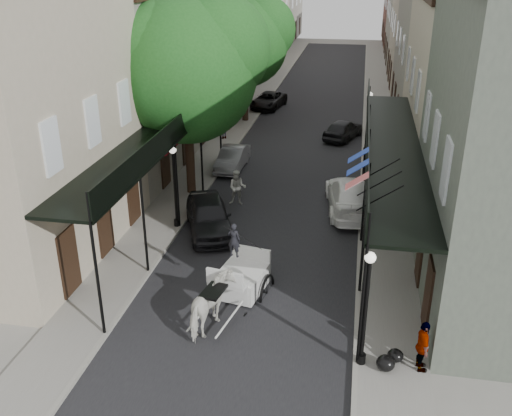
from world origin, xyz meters
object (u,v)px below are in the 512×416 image
at_px(tree_far, 250,39).
at_px(carriage, 245,258).
at_px(lamppost_right_near, 366,308).
at_px(pedestrian_sidewalk_left, 224,127).
at_px(car_right_near, 351,196).
at_px(car_right_far, 343,129).
at_px(pedestrian_walking, 237,188).
at_px(horse, 213,305).
at_px(car_left_near, 209,216).
at_px(tree_near, 195,65).
at_px(lamppost_right_far, 368,122).
at_px(lamppost_left, 175,185).
at_px(car_left_mid, 232,158).
at_px(car_left_far, 268,100).
at_px(pedestrian_sidewalk_right, 423,346).

relative_size(tree_far, carriage, 2.84).
bearing_deg(lamppost_right_near, pedestrian_sidewalk_left, 113.41).
relative_size(pedestrian_sidewalk_left, car_right_near, 0.29).
bearing_deg(car_right_far, carriage, 102.20).
bearing_deg(carriage, car_right_near, 75.22).
bearing_deg(pedestrian_walking, tree_far, 93.50).
bearing_deg(carriage, horse, -90.00).
distance_m(car_left_near, car_right_far, 15.86).
height_order(lamppost_right_near, car_right_near, lamppost_right_near).
relative_size(tree_near, car_left_near, 2.14).
xyz_separation_m(lamppost_right_far, pedestrian_walking, (-6.10, -8.92, -1.17)).
relative_size(lamppost_left, pedestrian_sidewalk_left, 2.41).
bearing_deg(lamppost_right_near, horse, 168.14).
height_order(pedestrian_walking, car_left_mid, pedestrian_walking).
bearing_deg(carriage, car_right_far, 92.60).
xyz_separation_m(tree_near, car_left_mid, (0.85, 3.82, -5.87)).
relative_size(lamppost_right_near, pedestrian_sidewalk_left, 2.41).
bearing_deg(horse, lamppost_left, -53.12).
bearing_deg(car_left_far, lamppost_left, -81.53).
distance_m(tree_near, car_left_mid, 7.05).
xyz_separation_m(horse, car_left_near, (-1.95, 6.94, -0.14)).
bearing_deg(car_left_near, lamppost_left, 156.55).
bearing_deg(lamppost_right_far, carriage, -104.64).
bearing_deg(horse, pedestrian_sidewalk_left, -66.90).
bearing_deg(car_right_near, tree_near, -13.96).
height_order(tree_far, car_left_far, tree_far).
relative_size(lamppost_right_far, car_left_mid, 0.99).
bearing_deg(lamppost_left, car_right_far, 65.81).
distance_m(lamppost_left, carriage, 5.86).
relative_size(lamppost_right_near, car_right_near, 0.69).
xyz_separation_m(carriage, car_right_near, (3.57, 7.49, -0.40)).
bearing_deg(pedestrian_sidewalk_left, car_right_near, 89.16).
bearing_deg(lamppost_left, carriage, -46.85).
distance_m(tree_near, car_right_far, 13.98).
bearing_deg(car_left_far, car_left_near, -77.71).
distance_m(tree_far, lamppost_left, 18.57).
distance_m(horse, car_right_far, 22.16).
bearing_deg(tree_far, car_right_near, -62.76).
xyz_separation_m(horse, car_left_mid, (-2.69, 15.00, -0.29)).
distance_m(lamppost_right_far, pedestrian_walking, 10.87).
bearing_deg(pedestrian_sidewalk_right, car_left_near, 40.04).
distance_m(tree_far, pedestrian_sidewalk_right, 28.46).
bearing_deg(lamppost_left, pedestrian_sidewalk_left, 94.34).
bearing_deg(lamppost_right_far, pedestrian_sidewalk_left, 172.22).
bearing_deg(horse, pedestrian_sidewalk_right, -178.06).
relative_size(tree_far, pedestrian_sidewalk_left, 5.59).
height_order(pedestrian_sidewalk_left, car_right_far, pedestrian_sidewalk_left).
relative_size(car_left_near, car_right_near, 0.84).
bearing_deg(horse, tree_near, -61.72).
bearing_deg(car_right_near, carriage, 57.38).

